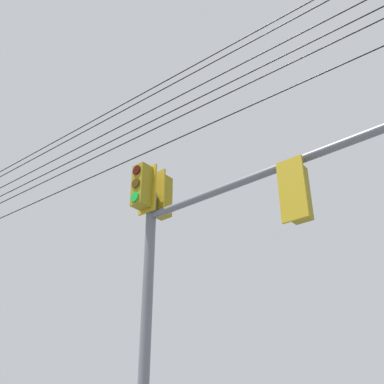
# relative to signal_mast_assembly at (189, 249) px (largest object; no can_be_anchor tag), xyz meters

# --- Properties ---
(signal_mast_assembly) EXTENTS (0.97, 6.16, 6.96)m
(signal_mast_assembly) POSITION_rel_signal_mast_assembly_xyz_m (0.00, 0.00, 0.00)
(signal_mast_assembly) COLOR slate
(signal_mast_assembly) RESTS_ON ground
(overhead_wire_span) EXTENTS (0.38, 17.84, 1.93)m
(overhead_wire_span) POSITION_rel_signal_mast_assembly_xyz_m (0.04, 0.17, 3.46)
(overhead_wire_span) COLOR black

